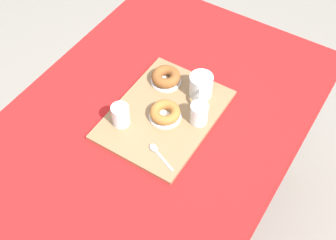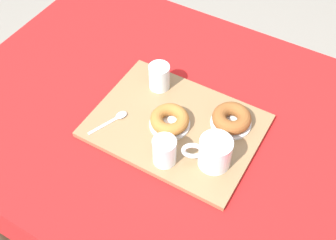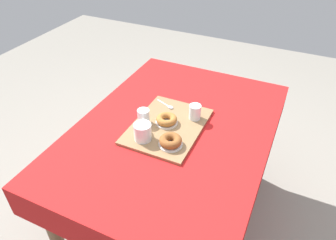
% 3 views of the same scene
% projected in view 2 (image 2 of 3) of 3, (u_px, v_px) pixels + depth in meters
% --- Properties ---
extents(ground_plane, '(6.00, 6.00, 0.00)m').
position_uv_depth(ground_plane, '(174.00, 233.00, 1.81)').
color(ground_plane, gray).
extents(dining_table, '(1.33, 0.95, 0.75)m').
position_uv_depth(dining_table, '(176.00, 140.00, 1.31)').
color(dining_table, red).
rests_on(dining_table, ground).
extents(serving_tray, '(0.46, 0.34, 0.01)m').
position_uv_depth(serving_tray, '(176.00, 126.00, 1.21)').
color(serving_tray, olive).
rests_on(serving_tray, dining_table).
extents(tea_mug_left, '(0.12, 0.09, 0.09)m').
position_uv_depth(tea_mug_left, '(214.00, 153.00, 1.09)').
color(tea_mug_left, white).
rests_on(tea_mug_left, serving_tray).
extents(water_glass_near, '(0.06, 0.06, 0.08)m').
position_uv_depth(water_glass_near, '(159.00, 78.00, 1.27)').
color(water_glass_near, white).
rests_on(water_glass_near, serving_tray).
extents(water_glass_far, '(0.06, 0.06, 0.08)m').
position_uv_depth(water_glass_far, '(164.00, 152.00, 1.10)').
color(water_glass_far, white).
rests_on(water_glass_far, serving_tray).
extents(donut_plate_left, '(0.11, 0.11, 0.01)m').
position_uv_depth(donut_plate_left, '(231.00, 123.00, 1.20)').
color(donut_plate_left, white).
rests_on(donut_plate_left, serving_tray).
extents(sugar_donut_left, '(0.11, 0.11, 0.04)m').
position_uv_depth(sugar_donut_left, '(232.00, 118.00, 1.18)').
color(sugar_donut_left, brown).
rests_on(sugar_donut_left, donut_plate_left).
extents(donut_plate_right, '(0.11, 0.11, 0.01)m').
position_uv_depth(donut_plate_right, '(171.00, 125.00, 1.20)').
color(donut_plate_right, white).
rests_on(donut_plate_right, serving_tray).
extents(sugar_donut_right, '(0.11, 0.11, 0.03)m').
position_uv_depth(sugar_donut_right, '(171.00, 120.00, 1.18)').
color(sugar_donut_right, '#A3662D').
rests_on(sugar_donut_right, donut_plate_right).
extents(teaspoon_near, '(0.06, 0.12, 0.01)m').
position_uv_depth(teaspoon_near, '(117.00, 117.00, 1.21)').
color(teaspoon_near, silver).
rests_on(teaspoon_near, serving_tray).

